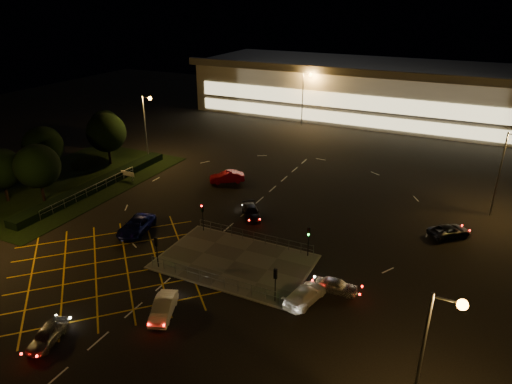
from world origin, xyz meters
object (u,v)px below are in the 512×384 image
at_px(signal_ne, 309,236).
at_px(car_queue_white, 163,308).
at_px(signal_nw, 203,212).
at_px(car_circ_red, 227,177).
at_px(car_right_silver, 336,286).
at_px(signal_se, 275,278).
at_px(car_approach_white, 305,294).
at_px(car_east_grey, 449,231).
at_px(car_near_silver, 47,335).
at_px(signal_sw, 156,246).
at_px(car_far_dkgrey, 251,212).
at_px(car_left_blue, 136,226).

relative_size(signal_ne, car_queue_white, 0.75).
height_order(signal_nw, car_circ_red, signal_nw).
bearing_deg(car_right_silver, signal_se, 126.65).
xyz_separation_m(car_circ_red, car_approach_white, (18.77, -20.16, -0.09)).
relative_size(car_queue_white, car_east_grey, 0.92).
bearing_deg(car_queue_white, car_circ_red, 87.58).
distance_m(car_near_silver, car_queue_white, 8.61).
bearing_deg(signal_sw, car_right_silver, -167.31).
distance_m(car_near_silver, car_approach_white, 20.14).
bearing_deg(car_approach_white, signal_sw, 17.67).
relative_size(signal_sw, car_east_grey, 0.69).
distance_m(signal_sw, signal_se, 12.00).
xyz_separation_m(signal_se, signal_ne, (0.00, 7.99, 0.00)).
bearing_deg(car_approach_white, car_east_grey, -107.12).
bearing_deg(car_approach_white, car_far_dkgrey, -34.88).
bearing_deg(signal_ne, car_approach_white, -72.02).
relative_size(signal_ne, car_east_grey, 0.69).
xyz_separation_m(signal_se, car_queue_white, (-7.41, -5.39, -1.67)).
relative_size(signal_sw, signal_nw, 1.00).
relative_size(signal_ne, car_far_dkgrey, 0.73).
bearing_deg(car_left_blue, signal_nw, 15.60).
distance_m(car_queue_white, car_east_grey, 30.78).
bearing_deg(car_east_grey, signal_nw, 71.18).
bearing_deg(car_right_silver, signal_ne, 39.39).
relative_size(car_near_silver, car_queue_white, 0.90).
distance_m(signal_se, signal_ne, 7.99).
bearing_deg(signal_ne, signal_sw, -146.35).
bearing_deg(signal_ne, signal_se, -90.00).
bearing_deg(car_right_silver, car_left_blue, 82.95).
bearing_deg(signal_se, car_right_silver, -138.89).
bearing_deg(car_circ_red, car_far_dkgrey, 8.05).
relative_size(signal_nw, car_right_silver, 0.85).
bearing_deg(car_east_grey, car_circ_red, 41.86).
relative_size(car_right_silver, car_circ_red, 0.79).
bearing_deg(signal_ne, car_near_silver, -123.87).
bearing_deg(car_far_dkgrey, car_left_blue, -174.28).
relative_size(signal_se, car_far_dkgrey, 0.73).
distance_m(signal_sw, car_left_blue, 8.10).
relative_size(signal_nw, car_left_blue, 0.58).
height_order(car_near_silver, car_east_grey, car_near_silver).
bearing_deg(car_near_silver, car_approach_white, 24.46).
bearing_deg(signal_ne, car_east_grey, 40.86).
bearing_deg(car_queue_white, signal_nw, 87.63).
xyz_separation_m(signal_ne, car_right_silver, (4.17, -4.34, -1.73)).
distance_m(signal_nw, car_near_silver, 19.82).
distance_m(signal_se, car_left_blue, 19.07).
relative_size(signal_ne, car_near_silver, 0.83).
xyz_separation_m(signal_se, car_east_grey, (12.09, 18.44, -1.73)).
height_order(signal_nw, car_approach_white, signal_nw).
bearing_deg(signal_ne, car_left_blue, -169.78).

